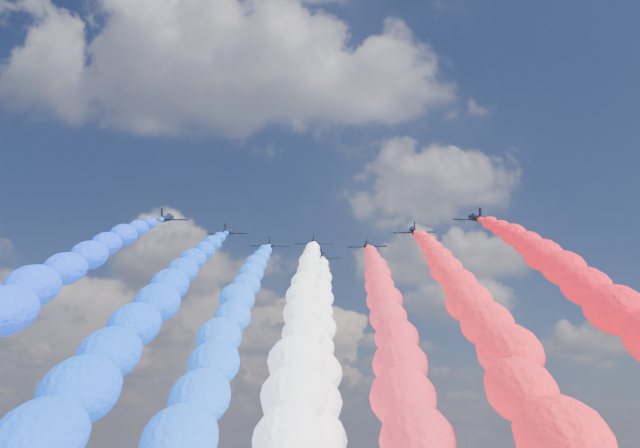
# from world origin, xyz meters

# --- Properties ---
(jet_0) EXTENTS (9.00, 12.20, 6.51)m
(jet_0) POSITION_xyz_m (-30.95, -7.40, 101.45)
(jet_0) COLOR black
(trail_0) EXTENTS (7.35, 114.03, 58.35)m
(trail_0) POSITION_xyz_m (-30.95, -65.51, 74.24)
(trail_0) COLOR #0D38F3
(jet_1) EXTENTS (9.42, 12.51, 6.51)m
(jet_1) POSITION_xyz_m (-19.58, 2.77, 101.45)
(jet_1) COLOR black
(trail_1) EXTENTS (7.35, 114.03, 58.35)m
(trail_1) POSITION_xyz_m (-19.58, -55.34, 74.24)
(trail_1) COLOR blue
(jet_2) EXTENTS (9.48, 12.55, 6.51)m
(jet_2) POSITION_xyz_m (-11.52, 13.30, 101.45)
(jet_2) COLOR black
(trail_2) EXTENTS (7.35, 114.03, 58.35)m
(trail_2) POSITION_xyz_m (-11.52, -44.81, 74.24)
(trail_2) COLOR blue
(jet_3) EXTENTS (8.94, 12.16, 6.51)m
(jet_3) POSITION_xyz_m (-1.41, 11.46, 101.45)
(jet_3) COLOR black
(trail_3) EXTENTS (7.35, 114.03, 58.35)m
(trail_3) POSITION_xyz_m (-1.41, -46.65, 74.24)
(trail_3) COLOR white
(jet_4) EXTENTS (9.70, 12.71, 6.51)m
(jet_4) POSITION_xyz_m (0.37, 25.16, 101.45)
(jet_4) COLOR black
(trail_4) EXTENTS (7.35, 114.03, 58.35)m
(trail_4) POSITION_xyz_m (0.37, -32.95, 74.24)
(trail_4) COLOR white
(jet_5) EXTENTS (9.67, 12.68, 6.51)m
(jet_5) POSITION_xyz_m (10.70, 14.45, 101.45)
(jet_5) COLOR black
(trail_5) EXTENTS (7.35, 114.03, 58.35)m
(trail_5) POSITION_xyz_m (10.70, -43.66, 74.24)
(trail_5) COLOR red
(jet_6) EXTENTS (9.48, 12.55, 6.51)m
(jet_6) POSITION_xyz_m (20.11, 2.80, 101.45)
(jet_6) COLOR black
(trail_6) EXTENTS (7.35, 114.03, 58.35)m
(trail_6) POSITION_xyz_m (20.11, -55.31, 74.24)
(trail_6) COLOR red
(jet_7) EXTENTS (9.24, 12.38, 6.51)m
(jet_7) POSITION_xyz_m (31.77, -6.37, 101.45)
(jet_7) COLOR black
(trail_7) EXTENTS (7.35, 114.03, 58.35)m
(trail_7) POSITION_xyz_m (31.77, -64.48, 74.24)
(trail_7) COLOR red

